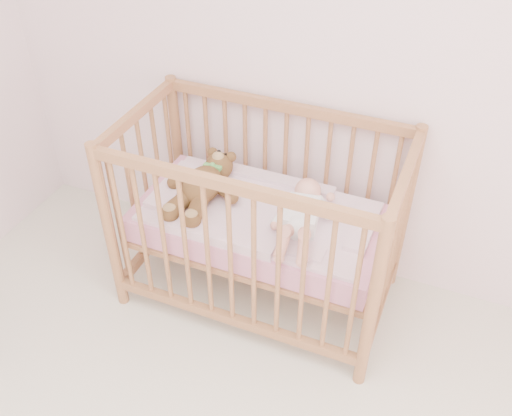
% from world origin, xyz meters
% --- Properties ---
extents(wall_back, '(4.00, 0.02, 2.70)m').
position_xyz_m(wall_back, '(0.00, 2.00, 1.35)').
color(wall_back, white).
rests_on(wall_back, floor).
extents(crib, '(1.36, 0.76, 1.00)m').
position_xyz_m(crib, '(-0.38, 1.60, 0.50)').
color(crib, '#B8754E').
rests_on(crib, floor).
extents(mattress, '(1.22, 0.62, 0.13)m').
position_xyz_m(mattress, '(-0.38, 1.60, 0.49)').
color(mattress, pink).
rests_on(mattress, crib).
extents(blanket, '(1.10, 0.58, 0.06)m').
position_xyz_m(blanket, '(-0.38, 1.60, 0.56)').
color(blanket, '#EFA5BD').
rests_on(blanket, mattress).
extents(baby, '(0.37, 0.63, 0.14)m').
position_xyz_m(baby, '(-0.16, 1.58, 0.64)').
color(baby, white).
rests_on(baby, blanket).
extents(teddy_bear, '(0.40, 0.57, 0.16)m').
position_xyz_m(teddy_bear, '(-0.68, 1.58, 0.65)').
color(teddy_bear, brown).
rests_on(teddy_bear, blanket).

